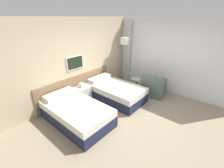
{
  "coord_description": "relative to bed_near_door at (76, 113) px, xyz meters",
  "views": [
    {
      "loc": [
        -3.17,
        -1.93,
        2.69
      ],
      "look_at": [
        0.24,
        0.99,
        0.67
      ],
      "focal_mm": 24.0,
      "sensor_mm": 36.0,
      "label": 1
    }
  ],
  "objects": [
    {
      "name": "wall_headboard",
      "position": [
        1.18,
        1.05,
        1.03
      ],
      "size": [
        10.0,
        0.1,
        2.7
      ],
      "color": "#C6B28E",
      "rests_on": "ground_plane"
    },
    {
      "name": "armchair",
      "position": [
        2.81,
        -0.92,
        0.01
      ],
      "size": [
        0.85,
        0.93,
        0.83
      ],
      "rotation": [
        0.0,
        0.0,
        1.76
      ],
      "color": "#4C6056",
      "rests_on": "ground_plane"
    },
    {
      "name": "side_table",
      "position": [
        2.63,
        -0.28,
        0.11
      ],
      "size": [
        0.41,
        0.41,
        0.54
      ],
      "color": "gray",
      "rests_on": "ground_plane"
    },
    {
      "name": "bed_near_window",
      "position": [
        1.68,
        0.0,
        0.0
      ],
      "size": [
        1.13,
        2.0,
        0.65
      ],
      "color": "#1E233D",
      "rests_on": "ground_plane"
    },
    {
      "name": "nightstand",
      "position": [
        0.84,
        0.75,
        0.0
      ],
      "size": [
        0.5,
        0.4,
        0.66
      ],
      "color": "beige",
      "rests_on": "ground_plane"
    },
    {
      "name": "ground_plane",
      "position": [
        1.21,
        -1.07,
        -0.27
      ],
      "size": [
        16.0,
        16.0,
        0.0
      ],
      "primitive_type": "plane",
      "color": "gray"
    },
    {
      "name": "bed_near_door",
      "position": [
        0.0,
        0.0,
        0.0
      ],
      "size": [
        1.13,
        2.0,
        0.65
      ],
      "color": "#1E233D",
      "rests_on": "ground_plane"
    },
    {
      "name": "floor_lamp",
      "position": [
        2.94,
        0.52,
        1.42
      ],
      "size": [
        0.26,
        0.26,
        1.96
      ],
      "color": "#9E9993",
      "rests_on": "ground_plane"
    },
    {
      "name": "wall_window",
      "position": [
        3.5,
        -1.16,
        1.07
      ],
      "size": [
        0.21,
        4.59,
        2.7
      ],
      "color": "white",
      "rests_on": "ground_plane"
    }
  ]
}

